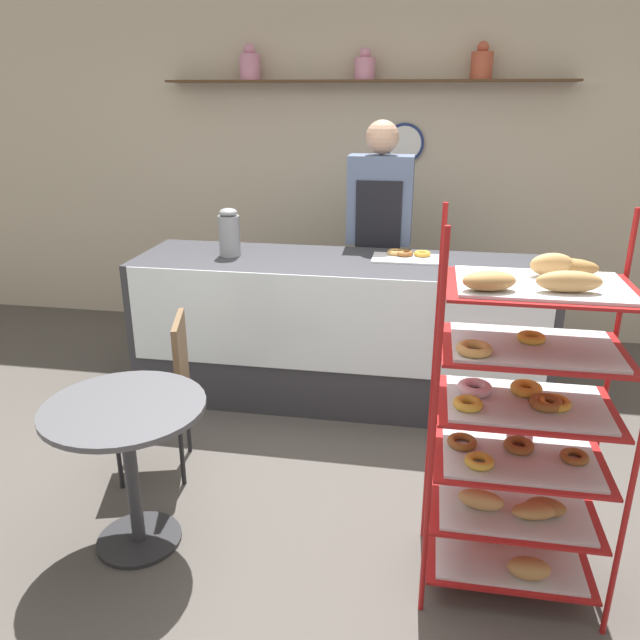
# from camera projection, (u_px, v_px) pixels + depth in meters

# --- Properties ---
(ground_plane) EXTENTS (14.00, 14.00, 0.00)m
(ground_plane) POSITION_uv_depth(u_px,v_px,m) (307.00, 490.00, 3.28)
(ground_plane) COLOR #4C4742
(back_wall) EXTENTS (10.00, 0.30, 2.70)m
(back_wall) POSITION_uv_depth(u_px,v_px,m) (364.00, 170.00, 5.13)
(back_wall) COLOR beige
(back_wall) RESTS_ON ground_plane
(display_counter) EXTENTS (2.66, 0.77, 0.96)m
(display_counter) POSITION_uv_depth(u_px,v_px,m) (339.00, 330.00, 4.16)
(display_counter) COLOR #333338
(display_counter) RESTS_ON ground_plane
(pastry_rack) EXTENTS (0.72, 0.48, 1.57)m
(pastry_rack) POSITION_uv_depth(u_px,v_px,m) (522.00, 431.00, 2.43)
(pastry_rack) COLOR #A51919
(pastry_rack) RESTS_ON ground_plane
(person_worker) EXTENTS (0.45, 0.23, 1.80)m
(person_worker) POSITION_uv_depth(u_px,v_px,m) (379.00, 238.00, 4.45)
(person_worker) COLOR #282833
(person_worker) RESTS_ON ground_plane
(cafe_table) EXTENTS (0.70, 0.70, 0.71)m
(cafe_table) POSITION_uv_depth(u_px,v_px,m) (128.00, 441.00, 2.72)
(cafe_table) COLOR #262628
(cafe_table) RESTS_ON ground_plane
(cafe_chair) EXTENTS (0.47, 0.47, 0.88)m
(cafe_chair) POSITION_uv_depth(u_px,v_px,m) (165.00, 380.00, 3.29)
(cafe_chair) COLOR black
(cafe_chair) RESTS_ON ground_plane
(coffee_carafe) EXTENTS (0.14, 0.14, 0.31)m
(coffee_carafe) POSITION_uv_depth(u_px,v_px,m) (229.00, 233.00, 4.06)
(coffee_carafe) COLOR gray
(coffee_carafe) RESTS_ON display_counter
(donut_tray_counter) EXTENTS (0.43, 0.26, 0.04)m
(donut_tray_counter) POSITION_uv_depth(u_px,v_px,m) (406.00, 256.00, 4.04)
(donut_tray_counter) COLOR silver
(donut_tray_counter) RESTS_ON display_counter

